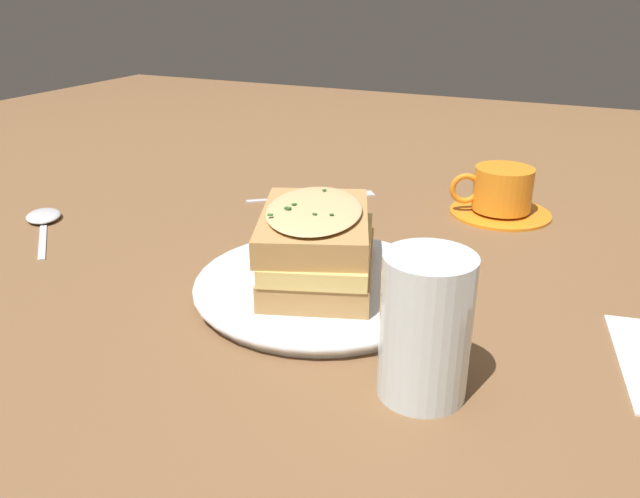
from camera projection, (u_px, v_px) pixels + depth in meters
name	position (u px, v px, depth m)	size (l,w,h in m)	color
ground_plane	(303.00, 293.00, 0.62)	(2.40, 2.40, 0.00)	brown
dinner_plate	(320.00, 285.00, 0.62)	(0.25, 0.25, 0.02)	white
sandwich	(318.00, 244.00, 0.60)	(0.18, 0.15, 0.08)	#B2844C
teacup_with_saucer	(501.00, 194.00, 0.82)	(0.13, 0.13, 0.06)	orange
water_glass	(425.00, 327.00, 0.45)	(0.07, 0.07, 0.11)	silver
fork	(326.00, 196.00, 0.90)	(0.12, 0.16, 0.00)	silver
spoon	(43.00, 218.00, 0.80)	(0.14, 0.14, 0.01)	silver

